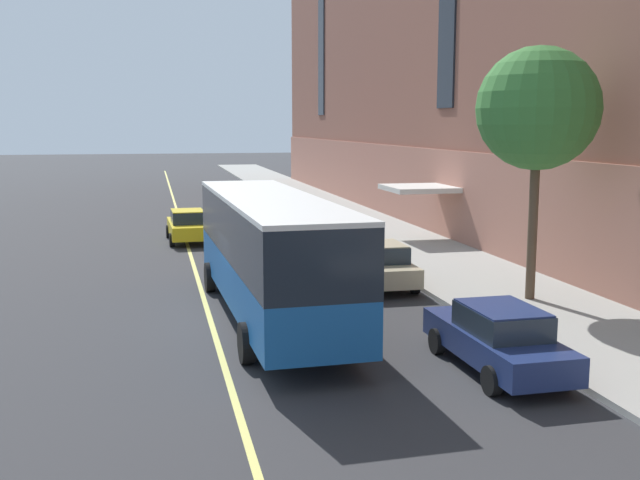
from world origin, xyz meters
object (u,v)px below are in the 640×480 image
object	(u,v)px
parked_car_red_0	(271,200)
taxi_cab	(188,226)
street_tree_mid_block	(538,109)
parked_car_darkgray_1	(290,211)
parked_car_navy_2	(498,338)
parked_car_champagne_3	(378,264)
parked_car_champagne_5	(315,225)
city_bus	(270,249)

from	to	relation	value
parked_car_red_0	taxi_cab	bearing A→B (deg)	-117.31
parked_car_red_0	street_tree_mid_block	xyz separation A→B (m)	(4.10, -26.68, 5.30)
parked_car_darkgray_1	parked_car_navy_2	xyz separation A→B (m)	(0.06, -26.30, 0.00)
parked_car_red_0	parked_car_champagne_3	bearing A→B (deg)	-89.68
street_tree_mid_block	parked_car_navy_2	bearing A→B (deg)	-124.03
parked_car_navy_2	parked_car_champagne_5	xyz separation A→B (m)	(0.05, 19.96, -0.00)
parked_car_navy_2	parked_car_champagne_5	bearing A→B (deg)	89.85
parked_car_darkgray_1	parked_car_champagne_5	distance (m)	6.34
parked_car_navy_2	parked_car_champagne_5	distance (m)	19.96
city_bus	parked_car_champagne_3	xyz separation A→B (m)	(4.41, 3.78, -1.32)
taxi_cab	parked_car_navy_2	bearing A→B (deg)	-74.08
parked_car_red_0	parked_car_darkgray_1	bearing A→B (deg)	-89.49
street_tree_mid_block	parked_car_darkgray_1	bearing A→B (deg)	101.23
parked_car_champagne_3	city_bus	bearing A→B (deg)	-139.44
city_bus	parked_car_red_0	xyz separation A→B (m)	(4.29, 27.01, -1.32)
parked_car_darkgray_1	parked_car_champagne_5	world-z (taller)	same
parked_car_red_0	parked_car_champagne_3	size ratio (longest dim) A/B	1.02
parked_car_champagne_3	parked_car_champagne_5	size ratio (longest dim) A/B	1.06
parked_car_red_0	parked_car_navy_2	xyz separation A→B (m)	(0.12, -32.58, -0.00)
parked_car_navy_2	street_tree_mid_block	bearing A→B (deg)	55.97
parked_car_champagne_3	street_tree_mid_block	bearing A→B (deg)	-40.90
parked_car_champagne_5	parked_car_navy_2	bearing A→B (deg)	-90.15
city_bus	street_tree_mid_block	size ratio (longest dim) A/B	1.59
parked_car_navy_2	parked_car_champagne_5	size ratio (longest dim) A/B	1.12
taxi_cab	parked_car_champagne_5	bearing A→B (deg)	-10.90
parked_car_darkgray_1	parked_car_navy_2	size ratio (longest dim) A/B	0.92
taxi_cab	street_tree_mid_block	bearing A→B (deg)	-56.68
city_bus	parked_car_champagne_3	distance (m)	5.96
city_bus	taxi_cab	world-z (taller)	city_bus
city_bus	parked_car_champagne_5	size ratio (longest dim) A/B	2.91
parked_car_darkgray_1	taxi_cab	world-z (taller)	same
parked_car_darkgray_1	parked_car_champagne_5	size ratio (longest dim) A/B	1.03
city_bus	parked_car_champagne_5	distance (m)	15.13
parked_car_champagne_3	taxi_cab	bearing A→B (deg)	117.13
parked_car_champagne_3	parked_car_champagne_5	xyz separation A→B (m)	(0.04, 10.62, -0.00)
parked_car_navy_2	parked_car_champagne_3	size ratio (longest dim) A/B	1.06
parked_car_red_0	taxi_cab	world-z (taller)	same
parked_car_navy_2	parked_car_champagne_3	bearing A→B (deg)	89.94
parked_car_red_0	street_tree_mid_block	distance (m)	27.51
parked_car_champagne_3	taxi_cab	size ratio (longest dim) A/B	0.98
parked_car_darkgray_1	parked_car_navy_2	distance (m)	26.30
parked_car_darkgray_1	street_tree_mid_block	size ratio (longest dim) A/B	0.56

